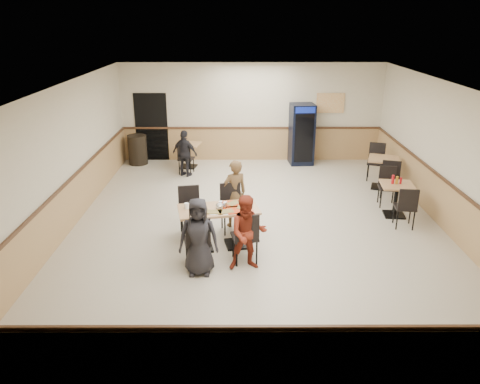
{
  "coord_description": "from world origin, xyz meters",
  "views": [
    {
      "loc": [
        -0.39,
        -9.29,
        4.28
      ],
      "look_at": [
        -0.37,
        -0.5,
        0.96
      ],
      "focal_mm": 35.0,
      "sensor_mm": 36.0,
      "label": 1
    }
  ],
  "objects_px": {
    "main_table": "(219,221)",
    "diner_woman_right": "(248,233)",
    "pepsi_cooler": "(302,134)",
    "diner_man_opposite": "(235,194)",
    "side_table_near": "(396,195)",
    "side_table_far": "(383,168)",
    "lone_diner": "(185,154)",
    "back_table": "(188,152)",
    "trash_bin": "(138,150)",
    "diner_woman_left": "(199,237)"
  },
  "relations": [
    {
      "from": "main_table",
      "to": "diner_woman_right",
      "type": "relative_size",
      "value": 1.18
    },
    {
      "from": "pepsi_cooler",
      "to": "diner_woman_right",
      "type": "bearing_deg",
      "value": -110.29
    },
    {
      "from": "diner_man_opposite",
      "to": "side_table_near",
      "type": "bearing_deg",
      "value": 164.27
    },
    {
      "from": "side_table_far",
      "to": "pepsi_cooler",
      "type": "height_order",
      "value": "pepsi_cooler"
    },
    {
      "from": "diner_woman_right",
      "to": "side_table_near",
      "type": "height_order",
      "value": "diner_woman_right"
    },
    {
      "from": "main_table",
      "to": "lone_diner",
      "type": "height_order",
      "value": "lone_diner"
    },
    {
      "from": "side_table_near",
      "to": "back_table",
      "type": "height_order",
      "value": "side_table_near"
    },
    {
      "from": "side_table_far",
      "to": "back_table",
      "type": "xyz_separation_m",
      "value": [
        -5.29,
        1.82,
        -0.06
      ]
    },
    {
      "from": "pepsi_cooler",
      "to": "lone_diner",
      "type": "bearing_deg",
      "value": -165.47
    },
    {
      "from": "lone_diner",
      "to": "trash_bin",
      "type": "relative_size",
      "value": 1.47
    },
    {
      "from": "back_table",
      "to": "pepsi_cooler",
      "type": "distance_m",
      "value": 3.47
    },
    {
      "from": "diner_woman_right",
      "to": "back_table",
      "type": "distance_m",
      "value": 6.27
    },
    {
      "from": "diner_woman_left",
      "to": "trash_bin",
      "type": "bearing_deg",
      "value": 109.41
    },
    {
      "from": "side_table_near",
      "to": "side_table_far",
      "type": "distance_m",
      "value": 1.86
    },
    {
      "from": "side_table_near",
      "to": "trash_bin",
      "type": "bearing_deg",
      "value": 148.86
    },
    {
      "from": "diner_man_opposite",
      "to": "lone_diner",
      "type": "height_order",
      "value": "diner_man_opposite"
    },
    {
      "from": "trash_bin",
      "to": "main_table",
      "type": "bearing_deg",
      "value": -64.0
    },
    {
      "from": "main_table",
      "to": "diner_man_opposite",
      "type": "height_order",
      "value": "diner_man_opposite"
    },
    {
      "from": "lone_diner",
      "to": "trash_bin",
      "type": "xyz_separation_m",
      "value": [
        -1.59,
        1.18,
        -0.21
      ]
    },
    {
      "from": "lone_diner",
      "to": "back_table",
      "type": "height_order",
      "value": "lone_diner"
    },
    {
      "from": "diner_man_opposite",
      "to": "side_table_near",
      "type": "xyz_separation_m",
      "value": [
        3.64,
        0.53,
        -0.24
      ]
    },
    {
      "from": "side_table_far",
      "to": "pepsi_cooler",
      "type": "distance_m",
      "value": 2.92
    },
    {
      "from": "trash_bin",
      "to": "pepsi_cooler",
      "type": "bearing_deg",
      "value": 0.49
    },
    {
      "from": "diner_woman_right",
      "to": "side_table_far",
      "type": "relative_size",
      "value": 1.45
    },
    {
      "from": "main_table",
      "to": "trash_bin",
      "type": "distance_m",
      "value": 6.18
    },
    {
      "from": "diner_woman_right",
      "to": "diner_man_opposite",
      "type": "relative_size",
      "value": 0.94
    },
    {
      "from": "diner_woman_left",
      "to": "diner_woman_right",
      "type": "xyz_separation_m",
      "value": [
        0.86,
        0.17,
        -0.01
      ]
    },
    {
      "from": "diner_woman_left",
      "to": "side_table_far",
      "type": "bearing_deg",
      "value": 43.69
    },
    {
      "from": "diner_woman_right",
      "to": "diner_man_opposite",
      "type": "distance_m",
      "value": 1.86
    },
    {
      "from": "lone_diner",
      "to": "back_table",
      "type": "relative_size",
      "value": 1.66
    },
    {
      "from": "lone_diner",
      "to": "back_table",
      "type": "xyz_separation_m",
      "value": [
        0.0,
        0.83,
        -0.18
      ]
    },
    {
      "from": "diner_woman_right",
      "to": "trash_bin",
      "type": "relative_size",
      "value": 1.55
    },
    {
      "from": "main_table",
      "to": "side_table_near",
      "type": "relative_size",
      "value": 2.12
    },
    {
      "from": "back_table",
      "to": "pepsi_cooler",
      "type": "height_order",
      "value": "pepsi_cooler"
    },
    {
      "from": "diner_woman_left",
      "to": "pepsi_cooler",
      "type": "bearing_deg",
      "value": 67.73
    },
    {
      "from": "diner_woman_left",
      "to": "side_table_far",
      "type": "xyz_separation_m",
      "value": [
        4.47,
        4.38,
        -0.16
      ]
    },
    {
      "from": "main_table",
      "to": "side_table_near",
      "type": "distance_m",
      "value": 4.23
    },
    {
      "from": "side_table_near",
      "to": "side_table_far",
      "type": "xyz_separation_m",
      "value": [
        0.23,
        1.84,
        0.04
      ]
    },
    {
      "from": "pepsi_cooler",
      "to": "main_table",
      "type": "bearing_deg",
      "value": -117.44
    },
    {
      "from": "diner_woman_left",
      "to": "side_table_near",
      "type": "height_order",
      "value": "diner_woman_left"
    },
    {
      "from": "diner_woman_right",
      "to": "lone_diner",
      "type": "height_order",
      "value": "diner_woman_right"
    },
    {
      "from": "main_table",
      "to": "diner_woman_left",
      "type": "xyz_separation_m",
      "value": [
        -0.3,
        -1.0,
        0.16
      ]
    },
    {
      "from": "pepsi_cooler",
      "to": "trash_bin",
      "type": "height_order",
      "value": "pepsi_cooler"
    },
    {
      "from": "diner_woman_left",
      "to": "diner_man_opposite",
      "type": "height_order",
      "value": "diner_man_opposite"
    },
    {
      "from": "diner_woman_left",
      "to": "back_table",
      "type": "height_order",
      "value": "diner_woman_left"
    },
    {
      "from": "diner_woman_left",
      "to": "diner_woman_right",
      "type": "distance_m",
      "value": 0.87
    },
    {
      "from": "side_table_far",
      "to": "diner_woman_left",
      "type": "bearing_deg",
      "value": -135.59
    },
    {
      "from": "diner_man_opposite",
      "to": "back_table",
      "type": "relative_size",
      "value": 1.86
    },
    {
      "from": "lone_diner",
      "to": "main_table",
      "type": "bearing_deg",
      "value": 130.07
    },
    {
      "from": "side_table_far",
      "to": "diner_woman_right",
      "type": "bearing_deg",
      "value": -130.63
    }
  ]
}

